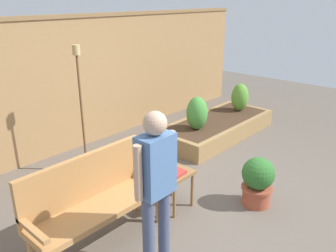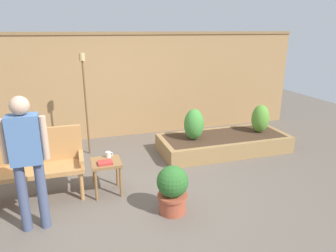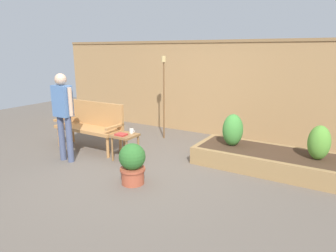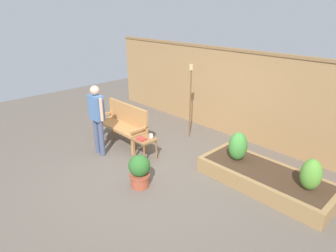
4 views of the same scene
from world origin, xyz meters
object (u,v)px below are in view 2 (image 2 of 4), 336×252
at_px(garden_bench, 27,160).
at_px(cup_on_table, 108,154).
at_px(book_on_table, 105,163).
at_px(person_by_bench, 26,153).
at_px(shrub_near_bench, 194,124).
at_px(side_table, 106,167).
at_px(potted_boxwood, 173,188).
at_px(tiki_torch, 84,87).
at_px(shrub_far_corner, 260,119).

height_order(garden_bench, cup_on_table, garden_bench).
relative_size(book_on_table, person_by_bench, 0.12).
bearing_deg(book_on_table, shrub_near_bench, 28.58).
bearing_deg(cup_on_table, book_on_table, -108.78).
bearing_deg(book_on_table, side_table, 74.62).
height_order(garden_bench, potted_boxwood, garden_bench).
relative_size(potted_boxwood, tiki_torch, 0.34).
height_order(book_on_table, potted_boxwood, potted_boxwood).
xyz_separation_m(cup_on_table, potted_boxwood, (0.67, -0.85, -0.19)).
distance_m(side_table, book_on_table, 0.13).
bearing_deg(garden_bench, shrub_far_corner, 10.29).
height_order(shrub_near_bench, shrub_far_corner, shrub_near_bench).
bearing_deg(shrub_far_corner, book_on_table, -161.75).
height_order(cup_on_table, person_by_bench, person_by_bench).
xyz_separation_m(side_table, cup_on_table, (0.05, 0.13, 0.12)).
xyz_separation_m(garden_bench, side_table, (1.01, -0.19, -0.15)).
distance_m(side_table, shrub_far_corner, 3.18).
xyz_separation_m(garden_bench, potted_boxwood, (1.73, -0.92, -0.22)).
bearing_deg(book_on_table, shrub_far_corner, 15.97).
distance_m(cup_on_table, tiki_torch, 1.61).
relative_size(garden_bench, shrub_near_bench, 2.56).
bearing_deg(tiki_torch, book_on_table, -85.54).
xyz_separation_m(side_table, book_on_table, (-0.02, -0.08, 0.10)).
distance_m(side_table, person_by_bench, 1.18).
height_order(garden_bench, book_on_table, garden_bench).
distance_m(potted_boxwood, tiki_torch, 2.61).
height_order(garden_bench, tiki_torch, tiki_torch).
bearing_deg(garden_bench, shrub_near_bench, 15.35).
height_order(cup_on_table, book_on_table, cup_on_table).
bearing_deg(tiki_torch, shrub_far_corner, -11.19).
bearing_deg(shrub_near_bench, side_table, -150.95).
height_order(side_table, person_by_bench, person_by_bench).
distance_m(side_table, tiki_torch, 1.77).
xyz_separation_m(book_on_table, shrub_near_bench, (1.69, 1.01, 0.09)).
bearing_deg(tiki_torch, garden_bench, -122.28).
xyz_separation_m(potted_boxwood, tiki_torch, (-0.87, 2.28, 0.91)).
relative_size(book_on_table, potted_boxwood, 0.31).
bearing_deg(book_on_table, cup_on_table, 68.95).
bearing_deg(side_table, person_by_bench, -146.92).
relative_size(side_table, shrub_far_corner, 0.89).
relative_size(book_on_table, tiki_torch, 0.11).
height_order(shrub_near_bench, person_by_bench, person_by_bench).
bearing_deg(garden_bench, book_on_table, -15.44).
height_order(garden_bench, shrub_near_bench, garden_bench).
bearing_deg(cup_on_table, potted_boxwood, -51.95).
bearing_deg(book_on_table, garden_bench, 162.29).
bearing_deg(person_by_bench, book_on_table, 29.75).
relative_size(shrub_far_corner, person_by_bench, 0.35).
relative_size(side_table, person_by_bench, 0.31).
xyz_separation_m(potted_boxwood, person_by_bench, (-1.60, 0.15, 0.61)).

